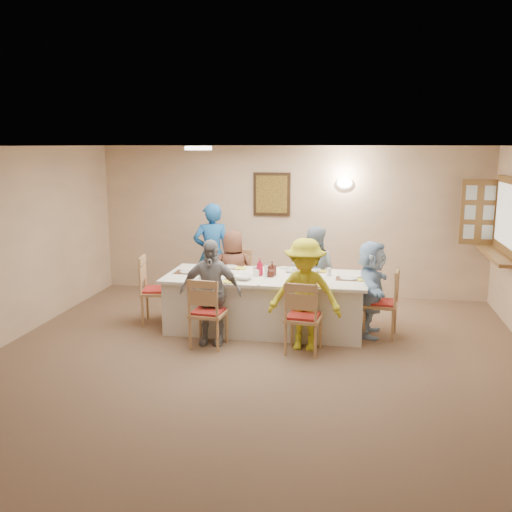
% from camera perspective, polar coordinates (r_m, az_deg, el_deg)
% --- Properties ---
extents(ground, '(7.00, 7.00, 0.00)m').
position_cam_1_polar(ground, '(6.57, -0.43, -11.43)').
color(ground, brown).
extents(room_walls, '(7.00, 7.00, 7.00)m').
position_cam_1_polar(room_walls, '(6.15, -0.45, 1.71)').
color(room_walls, tan).
rests_on(room_walls, ground).
extents(wall_picture, '(0.62, 0.05, 0.72)m').
position_cam_1_polar(wall_picture, '(9.57, 1.59, 6.19)').
color(wall_picture, '#301F11').
rests_on(wall_picture, room_walls).
extents(wall_sconce, '(0.26, 0.09, 0.18)m').
position_cam_1_polar(wall_sconce, '(9.43, 8.86, 7.21)').
color(wall_sconce, white).
rests_on(wall_sconce, room_walls).
extents(ceiling_light, '(0.36, 0.36, 0.05)m').
position_cam_1_polar(ceiling_light, '(7.76, -5.79, 10.69)').
color(ceiling_light, white).
rests_on(ceiling_light, room_walls).
extents(serving_hatch, '(0.06, 1.50, 1.15)m').
position_cam_1_polar(serving_hatch, '(8.69, 24.04, 3.41)').
color(serving_hatch, olive).
rests_on(serving_hatch, room_walls).
extents(hatch_sill, '(0.30, 1.50, 0.05)m').
position_cam_1_polar(hatch_sill, '(8.74, 23.00, 0.03)').
color(hatch_sill, olive).
rests_on(hatch_sill, room_walls).
extents(shutter_door, '(0.55, 0.04, 1.00)m').
position_cam_1_polar(shutter_door, '(9.37, 21.40, 4.10)').
color(shutter_door, olive).
rests_on(shutter_door, room_walls).
extents(dining_table, '(2.72, 1.15, 0.76)m').
position_cam_1_polar(dining_table, '(7.87, 0.96, -4.67)').
color(dining_table, white).
rests_on(dining_table, ground).
extents(chair_back_left, '(0.52, 0.52, 0.94)m').
position_cam_1_polar(chair_back_left, '(8.71, -2.10, -2.49)').
color(chair_back_left, tan).
rests_on(chair_back_left, ground).
extents(chair_back_right, '(0.45, 0.45, 0.88)m').
position_cam_1_polar(chair_back_right, '(8.56, 5.79, -3.01)').
color(chair_back_right, tan).
rests_on(chair_back_right, ground).
extents(chair_front_left, '(0.47, 0.47, 0.91)m').
position_cam_1_polar(chair_front_left, '(7.22, -4.79, -5.56)').
color(chair_front_left, tan).
rests_on(chair_front_left, ground).
extents(chair_front_right, '(0.48, 0.48, 0.92)m').
position_cam_1_polar(chair_front_right, '(7.01, 4.78, -6.01)').
color(chair_front_right, tan).
rests_on(chair_front_right, ground).
extents(chair_left_end, '(0.55, 0.55, 0.98)m').
position_cam_1_polar(chair_left_end, '(8.22, -9.78, -3.35)').
color(chair_left_end, tan).
rests_on(chair_left_end, ground).
extents(chair_right_end, '(0.50, 0.50, 0.92)m').
position_cam_1_polar(chair_right_end, '(7.76, 12.36, -4.55)').
color(chair_right_end, tan).
rests_on(chair_right_end, ground).
extents(diner_back_left, '(0.75, 0.61, 1.27)m').
position_cam_1_polar(diner_back_left, '(8.56, -2.28, -1.62)').
color(diner_back_left, brown).
rests_on(diner_back_left, ground).
extents(diner_back_right, '(0.86, 0.76, 1.37)m').
position_cam_1_polar(diner_back_right, '(8.38, 5.76, -1.60)').
color(diner_back_right, '#91A8BD').
rests_on(diner_back_right, ground).
extents(diner_front_left, '(0.82, 0.39, 1.36)m').
position_cam_1_polar(diner_front_left, '(7.27, -4.57, -3.60)').
color(diner_front_left, gray).
rests_on(diner_front_left, ground).
extents(diner_front_right, '(0.96, 0.62, 1.40)m').
position_cam_1_polar(diner_front_right, '(7.06, 4.91, -3.87)').
color(diner_front_right, gold).
rests_on(diner_front_right, ground).
extents(diner_right_end, '(1.24, 0.53, 1.28)m').
position_cam_1_polar(diner_right_end, '(7.71, 11.46, -3.21)').
color(diner_right_end, '#AED5FF').
rests_on(diner_right_end, ground).
extents(caregiver, '(0.85, 0.79, 1.62)m').
position_cam_1_polar(caregiver, '(9.08, -4.43, 0.22)').
color(caregiver, '#1B569D').
rests_on(caregiver, ground).
extents(placemat_fl, '(0.35, 0.26, 0.01)m').
position_cam_1_polar(placemat_fl, '(7.49, -4.08, -2.48)').
color(placemat_fl, '#472B19').
rests_on(placemat_fl, dining_table).
extents(plate_fl, '(0.25, 0.25, 0.02)m').
position_cam_1_polar(plate_fl, '(7.49, -4.08, -2.41)').
color(plate_fl, white).
rests_on(plate_fl, dining_table).
extents(napkin_fl, '(0.15, 0.15, 0.01)m').
position_cam_1_polar(napkin_fl, '(7.40, -2.83, -2.58)').
color(napkin_fl, yellow).
rests_on(napkin_fl, dining_table).
extents(placemat_fr, '(0.35, 0.26, 0.01)m').
position_cam_1_polar(placemat_fr, '(7.30, 5.10, -2.87)').
color(placemat_fr, '#472B19').
rests_on(placemat_fr, dining_table).
extents(plate_fr, '(0.23, 0.23, 0.01)m').
position_cam_1_polar(plate_fr, '(7.30, 5.11, -2.79)').
color(plate_fr, white).
rests_on(plate_fr, dining_table).
extents(napkin_fr, '(0.15, 0.15, 0.01)m').
position_cam_1_polar(napkin_fr, '(7.23, 6.49, -2.96)').
color(napkin_fr, yellow).
rests_on(napkin_fr, dining_table).
extents(placemat_bl, '(0.37, 0.28, 0.01)m').
position_cam_1_polar(placemat_bl, '(8.29, -2.67, -1.14)').
color(placemat_bl, '#472B19').
rests_on(placemat_bl, dining_table).
extents(plate_bl, '(0.23, 0.23, 0.01)m').
position_cam_1_polar(plate_bl, '(8.29, -2.67, -1.07)').
color(plate_bl, white).
rests_on(plate_bl, dining_table).
extents(napkin_bl, '(0.15, 0.15, 0.01)m').
position_cam_1_polar(napkin_bl, '(8.20, -1.52, -1.21)').
color(napkin_bl, yellow).
rests_on(napkin_bl, dining_table).
extents(placemat_br, '(0.35, 0.26, 0.01)m').
position_cam_1_polar(placemat_br, '(8.11, 5.63, -1.45)').
color(placemat_br, '#472B19').
rests_on(placemat_br, dining_table).
extents(plate_br, '(0.25, 0.25, 0.02)m').
position_cam_1_polar(plate_br, '(8.11, 5.63, -1.38)').
color(plate_br, white).
rests_on(plate_br, dining_table).
extents(napkin_br, '(0.14, 0.14, 0.01)m').
position_cam_1_polar(napkin_br, '(8.05, 6.88, -1.52)').
color(napkin_br, yellow).
rests_on(napkin_br, dining_table).
extents(placemat_le, '(0.37, 0.27, 0.01)m').
position_cam_1_polar(placemat_le, '(8.02, -6.82, -1.63)').
color(placemat_le, '#472B19').
rests_on(placemat_le, dining_table).
extents(plate_le, '(0.23, 0.23, 0.01)m').
position_cam_1_polar(plate_le, '(8.02, -6.82, -1.56)').
color(plate_le, white).
rests_on(plate_le, dining_table).
extents(napkin_le, '(0.14, 0.14, 0.01)m').
position_cam_1_polar(napkin_le, '(7.92, -5.68, -1.71)').
color(napkin_le, yellow).
rests_on(napkin_le, dining_table).
extents(placemat_re, '(0.34, 0.25, 0.01)m').
position_cam_1_polar(placemat_re, '(7.68, 9.25, -2.26)').
color(placemat_re, '#472B19').
rests_on(placemat_re, dining_table).
extents(plate_re, '(0.23, 0.23, 0.01)m').
position_cam_1_polar(plate_re, '(7.68, 9.25, -2.19)').
color(plate_re, white).
rests_on(plate_re, dining_table).
extents(napkin_re, '(0.15, 0.15, 0.01)m').
position_cam_1_polar(napkin_re, '(7.63, 10.60, -2.34)').
color(napkin_re, yellow).
rests_on(napkin_re, dining_table).
extents(teacup_a, '(0.14, 0.14, 0.09)m').
position_cam_1_polar(teacup_a, '(7.64, -5.41, -1.92)').
color(teacup_a, white).
rests_on(teacup_a, dining_table).
extents(teacup_b, '(0.09, 0.09, 0.09)m').
position_cam_1_polar(teacup_b, '(8.24, 4.51, -0.94)').
color(teacup_b, white).
rests_on(teacup_b, dining_table).
extents(bowl_a, '(0.34, 0.34, 0.06)m').
position_cam_1_polar(bowl_a, '(7.54, -1.26, -2.16)').
color(bowl_a, white).
rests_on(bowl_a, dining_table).
extents(bowl_b, '(0.33, 0.33, 0.06)m').
position_cam_1_polar(bowl_b, '(7.99, 3.60, -1.41)').
color(bowl_b, white).
rests_on(bowl_b, dining_table).
extents(condiment_ketchup, '(0.11, 0.11, 0.24)m').
position_cam_1_polar(condiment_ketchup, '(7.75, 0.38, -1.10)').
color(condiment_ketchup, '#AE0E2B').
rests_on(condiment_ketchup, dining_table).
extents(condiment_brown, '(0.15, 0.15, 0.19)m').
position_cam_1_polar(condiment_brown, '(7.77, 1.62, -1.26)').
color(condiment_brown, '#3F1711').
rests_on(condiment_brown, dining_table).
extents(condiment_malt, '(0.18, 0.18, 0.15)m').
position_cam_1_polar(condiment_malt, '(7.68, 1.50, -1.56)').
color(condiment_malt, '#3F1711').
rests_on(condiment_malt, dining_table).
extents(drinking_glass, '(0.07, 0.07, 0.10)m').
position_cam_1_polar(drinking_glass, '(7.83, -0.05, -1.45)').
color(drinking_glass, silver).
rests_on(drinking_glass, dining_table).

